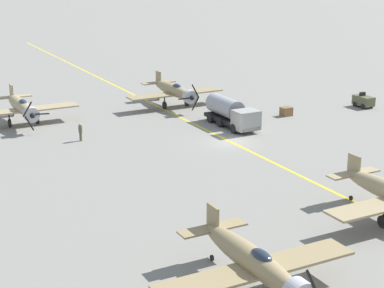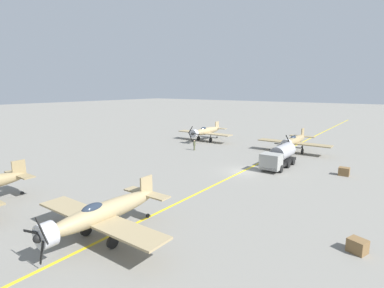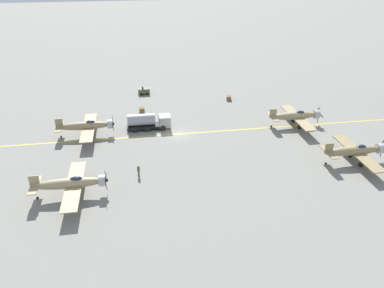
{
  "view_description": "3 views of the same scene",
  "coord_description": "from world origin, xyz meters",
  "px_view_note": "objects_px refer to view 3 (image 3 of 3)",
  "views": [
    {
      "loc": [
        32.13,
        52.08,
        18.37
      ],
      "look_at": [
        7.83,
        6.55,
        2.65
      ],
      "focal_mm": 60.0,
      "sensor_mm": 36.0,
      "label": 1
    },
    {
      "loc": [
        -16.99,
        34.48,
        10.78
      ],
      "look_at": [
        8.95,
        -1.06,
        2.52
      ],
      "focal_mm": 28.0,
      "sensor_mm": 36.0,
      "label": 2
    },
    {
      "loc": [
        59.92,
        -7.03,
        29.43
      ],
      "look_at": [
        7.7,
        1.38,
        1.84
      ],
      "focal_mm": 35.0,
      "sensor_mm": 36.0,
      "label": 3
    }
  ],
  "objects_px": {
    "airplane_far_right": "(356,151)",
    "supply_crate_mid_lane": "(142,110)",
    "supply_crate_by_tanker": "(229,98)",
    "ground_crew_walking": "(139,170)",
    "airplane_near_right": "(71,183)",
    "airplane_far_center": "(296,116)",
    "fuel_tanker": "(149,121)",
    "tow_tractor": "(144,91)",
    "airplane_near_center": "(86,126)"
  },
  "relations": [
    {
      "from": "ground_crew_walking",
      "to": "supply_crate_by_tanker",
      "type": "relative_size",
      "value": 1.63
    },
    {
      "from": "airplane_near_right",
      "to": "airplane_near_center",
      "type": "bearing_deg",
      "value": 177.23
    },
    {
      "from": "airplane_far_right",
      "to": "airplane_near_right",
      "type": "distance_m",
      "value": 42.05
    },
    {
      "from": "airplane_far_center",
      "to": "fuel_tanker",
      "type": "xyz_separation_m",
      "value": [
        -3.03,
        -27.03,
        -0.5
      ]
    },
    {
      "from": "fuel_tanker",
      "to": "tow_tractor",
      "type": "distance_m",
      "value": 18.82
    },
    {
      "from": "airplane_far_right",
      "to": "airplane_far_center",
      "type": "height_order",
      "value": "same"
    },
    {
      "from": "tow_tractor",
      "to": "supply_crate_by_tanker",
      "type": "bearing_deg",
      "value": 69.61
    },
    {
      "from": "airplane_far_center",
      "to": "supply_crate_mid_lane",
      "type": "xyz_separation_m",
      "value": [
        -11.04,
        -28.02,
        -1.5
      ]
    },
    {
      "from": "airplane_near_center",
      "to": "supply_crate_mid_lane",
      "type": "bearing_deg",
      "value": 122.39
    },
    {
      "from": "fuel_tanker",
      "to": "airplane_near_center",
      "type": "bearing_deg",
      "value": -82.82
    },
    {
      "from": "supply_crate_by_tanker",
      "to": "airplane_near_right",
      "type": "bearing_deg",
      "value": -42.91
    },
    {
      "from": "airplane_near_center",
      "to": "supply_crate_by_tanker",
      "type": "height_order",
      "value": "airplane_near_center"
    },
    {
      "from": "airplane_far_right",
      "to": "airplane_near_right",
      "type": "bearing_deg",
      "value": -82.84
    },
    {
      "from": "airplane_far_right",
      "to": "ground_crew_walking",
      "type": "height_order",
      "value": "airplane_far_right"
    },
    {
      "from": "ground_crew_walking",
      "to": "supply_crate_by_tanker",
      "type": "xyz_separation_m",
      "value": [
        -28.13,
        20.58,
        -0.53
      ]
    },
    {
      "from": "ground_crew_walking",
      "to": "airplane_near_right",
      "type": "bearing_deg",
      "value": -68.09
    },
    {
      "from": "airplane_near_center",
      "to": "fuel_tanker",
      "type": "bearing_deg",
      "value": 86.24
    },
    {
      "from": "supply_crate_mid_lane",
      "to": "airplane_far_right",
      "type": "bearing_deg",
      "value": 51.3
    },
    {
      "from": "airplane_near_right",
      "to": "ground_crew_walking",
      "type": "distance_m",
      "value": 9.65
    },
    {
      "from": "fuel_tanker",
      "to": "tow_tractor",
      "type": "xyz_separation_m",
      "value": [
        -18.81,
        -0.08,
        -0.72
      ]
    },
    {
      "from": "fuel_tanker",
      "to": "ground_crew_walking",
      "type": "distance_m",
      "value": 16.29
    },
    {
      "from": "airplane_near_center",
      "to": "airplane_far_center",
      "type": "bearing_deg",
      "value": 76.57
    },
    {
      "from": "fuel_tanker",
      "to": "airplane_near_right",
      "type": "bearing_deg",
      "value": -29.99
    },
    {
      "from": "airplane_near_right",
      "to": "supply_crate_by_tanker",
      "type": "distance_m",
      "value": 43.33
    },
    {
      "from": "airplane_far_right",
      "to": "supply_crate_mid_lane",
      "type": "relative_size",
      "value": 9.78
    },
    {
      "from": "airplane_near_center",
      "to": "fuel_tanker",
      "type": "relative_size",
      "value": 1.5
    },
    {
      "from": "airplane_far_center",
      "to": "supply_crate_by_tanker",
      "type": "distance_m",
      "value": 17.57
    },
    {
      "from": "airplane_near_right",
      "to": "airplane_far_center",
      "type": "distance_m",
      "value": 41.84
    },
    {
      "from": "tow_tractor",
      "to": "supply_crate_mid_lane",
      "type": "relative_size",
      "value": 2.12
    },
    {
      "from": "tow_tractor",
      "to": "ground_crew_walking",
      "type": "distance_m",
      "value": 34.98
    },
    {
      "from": "supply_crate_mid_lane",
      "to": "airplane_near_right",
      "type": "bearing_deg",
      "value": -20.53
    },
    {
      "from": "airplane_far_center",
      "to": "airplane_near_center",
      "type": "height_order",
      "value": "same"
    },
    {
      "from": "ground_crew_walking",
      "to": "airplane_far_center",
      "type": "bearing_deg",
      "value": 113.89
    },
    {
      "from": "airplane_far_center",
      "to": "supply_crate_by_tanker",
      "type": "bearing_deg",
      "value": -159.61
    },
    {
      "from": "airplane_near_center",
      "to": "tow_tractor",
      "type": "distance_m",
      "value": 22.95
    },
    {
      "from": "fuel_tanker",
      "to": "tow_tractor",
      "type": "bearing_deg",
      "value": -179.76
    },
    {
      "from": "fuel_tanker",
      "to": "tow_tractor",
      "type": "relative_size",
      "value": 3.08
    },
    {
      "from": "airplane_near_right",
      "to": "airplane_far_center",
      "type": "relative_size",
      "value": 1.0
    },
    {
      "from": "ground_crew_walking",
      "to": "supply_crate_mid_lane",
      "type": "bearing_deg",
      "value": 176.53
    },
    {
      "from": "airplane_far_right",
      "to": "airplane_near_center",
      "type": "bearing_deg",
      "value": -107.03
    },
    {
      "from": "supply_crate_by_tanker",
      "to": "tow_tractor",
      "type": "bearing_deg",
      "value": -110.39
    },
    {
      "from": "airplane_near_center",
      "to": "supply_crate_mid_lane",
      "type": "xyz_separation_m",
      "value": [
        -9.38,
        9.95,
        -1.5
      ]
    },
    {
      "from": "airplane_near_center",
      "to": "tow_tractor",
      "type": "height_order",
      "value": "airplane_near_center"
    },
    {
      "from": "airplane_far_right",
      "to": "airplane_near_right",
      "type": "height_order",
      "value": "same"
    },
    {
      "from": "airplane_far_right",
      "to": "airplane_far_center",
      "type": "distance_m",
      "value": 14.74
    },
    {
      "from": "airplane_far_right",
      "to": "supply_crate_mid_lane",
      "type": "bearing_deg",
      "value": -124.74
    },
    {
      "from": "airplane_near_right",
      "to": "fuel_tanker",
      "type": "relative_size",
      "value": 1.5
    },
    {
      "from": "supply_crate_by_tanker",
      "to": "ground_crew_walking",
      "type": "bearing_deg",
      "value": -36.19
    },
    {
      "from": "airplane_far_center",
      "to": "supply_crate_mid_lane",
      "type": "height_order",
      "value": "airplane_far_center"
    },
    {
      "from": "ground_crew_walking",
      "to": "supply_crate_by_tanker",
      "type": "bearing_deg",
      "value": 143.81
    }
  ]
}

